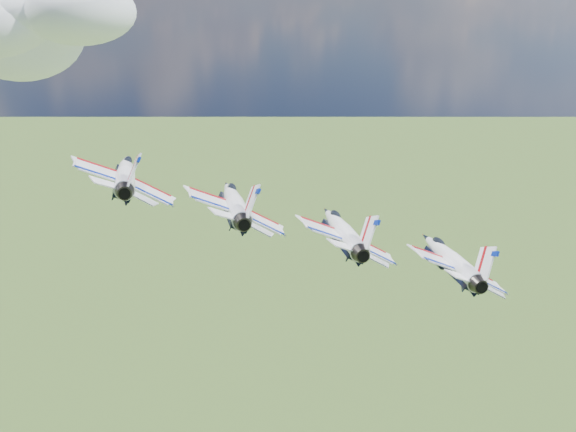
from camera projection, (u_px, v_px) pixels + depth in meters
cloud_far at (33, 28)px, 244.41m from camera, size 66.12×51.95×25.98m
jet_0 at (126, 173)px, 80.83m from camera, size 18.13×20.41×9.57m
jet_1 at (234, 202)px, 80.99m from camera, size 18.13×20.41×9.57m
jet_2 at (342, 230)px, 81.15m from camera, size 18.13×20.41×9.57m
jet_3 at (449, 258)px, 81.31m from camera, size 18.13×20.41×9.57m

